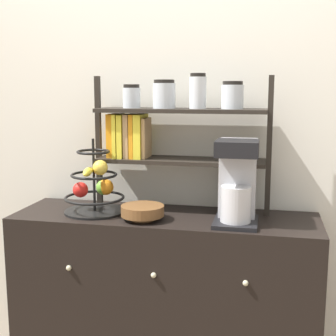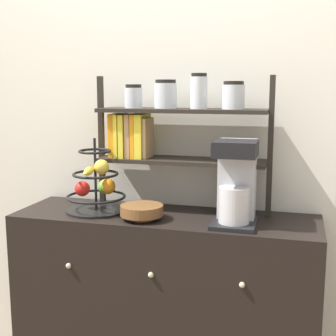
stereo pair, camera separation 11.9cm
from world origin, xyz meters
name	(u,v)px [view 2 (the right image)]	position (x,y,z in m)	size (l,w,h in m)	color
wall_back	(179,127)	(0.00, 0.46, 1.30)	(7.00, 0.05, 2.60)	silver
sideboard	(165,309)	(0.00, 0.21, 0.46)	(1.39, 0.43, 0.92)	black
coffee_maker	(236,183)	(0.33, 0.16, 1.10)	(0.18, 0.22, 0.36)	black
fruit_stand	(97,187)	(-0.33, 0.20, 1.03)	(0.28, 0.28, 0.35)	black
wooden_bowl	(142,211)	(-0.08, 0.12, 0.96)	(0.19, 0.19, 0.07)	brown
shelf_hutch	(166,125)	(-0.02, 0.31, 1.32)	(0.83, 0.20, 0.64)	black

